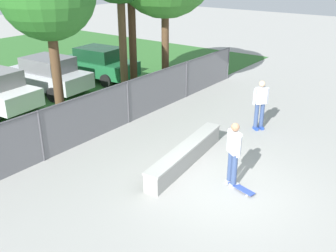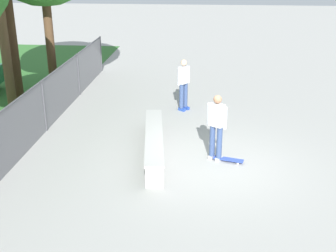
{
  "view_description": "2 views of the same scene",
  "coord_description": "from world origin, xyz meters",
  "px_view_note": "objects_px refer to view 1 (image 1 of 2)",
  "views": [
    {
      "loc": [
        -7.99,
        -4.11,
        5.55
      ],
      "look_at": [
        0.1,
        1.97,
        1.28
      ],
      "focal_mm": 41.19,
      "sensor_mm": 36.0,
      "label": 1
    },
    {
      "loc": [
        -10.5,
        0.28,
        5.15
      ],
      "look_at": [
        0.6,
        1.25,
        0.8
      ],
      "focal_mm": 46.96,
      "sensor_mm": 36.0,
      "label": 2
    }
  ],
  "objects_px": {
    "car_green": "(98,63)",
    "bystander": "(260,103)",
    "skateboard": "(241,188)",
    "concrete_ledge": "(186,155)",
    "car_silver": "(48,74)",
    "skateboarder": "(234,152)"
  },
  "relations": [
    {
      "from": "skateboard",
      "to": "car_green",
      "type": "height_order",
      "value": "car_green"
    },
    {
      "from": "concrete_ledge",
      "to": "car_green",
      "type": "distance_m",
      "value": 10.14
    },
    {
      "from": "concrete_ledge",
      "to": "skateboarder",
      "type": "distance_m",
      "value": 1.85
    },
    {
      "from": "car_green",
      "to": "bystander",
      "type": "relative_size",
      "value": 2.39
    },
    {
      "from": "car_silver",
      "to": "car_green",
      "type": "xyz_separation_m",
      "value": [
        2.92,
        -0.26,
        0.0
      ]
    },
    {
      "from": "concrete_ledge",
      "to": "car_green",
      "type": "xyz_separation_m",
      "value": [
        4.89,
        8.87,
        0.54
      ]
    },
    {
      "from": "skateboard",
      "to": "car_silver",
      "type": "xyz_separation_m",
      "value": [
        2.34,
        11.16,
        0.77
      ]
    },
    {
      "from": "car_green",
      "to": "car_silver",
      "type": "bearing_deg",
      "value": 174.92
    },
    {
      "from": "concrete_ledge",
      "to": "bystander",
      "type": "height_order",
      "value": "bystander"
    },
    {
      "from": "skateboarder",
      "to": "concrete_ledge",
      "type": "bearing_deg",
      "value": 80.71
    },
    {
      "from": "car_silver",
      "to": "bystander",
      "type": "distance_m",
      "value": 9.9
    },
    {
      "from": "car_silver",
      "to": "skateboard",
      "type": "bearing_deg",
      "value": -101.86
    },
    {
      "from": "car_green",
      "to": "skateboarder",
      "type": "bearing_deg",
      "value": -116.08
    },
    {
      "from": "skateboarder",
      "to": "bystander",
      "type": "bearing_deg",
      "value": 15.0
    },
    {
      "from": "skateboarder",
      "to": "bystander",
      "type": "height_order",
      "value": "same"
    },
    {
      "from": "bystander",
      "to": "concrete_ledge",
      "type": "bearing_deg",
      "value": 170.82
    },
    {
      "from": "car_silver",
      "to": "bystander",
      "type": "xyz_separation_m",
      "value": [
        1.78,
        -9.74,
        0.17
      ]
    },
    {
      "from": "bystander",
      "to": "skateboard",
      "type": "bearing_deg",
      "value": -160.88
    },
    {
      "from": "concrete_ledge",
      "to": "bystander",
      "type": "xyz_separation_m",
      "value": [
        3.75,
        -0.61,
        0.71
      ]
    },
    {
      "from": "skateboard",
      "to": "bystander",
      "type": "bearing_deg",
      "value": 19.12
    },
    {
      "from": "concrete_ledge",
      "to": "car_green",
      "type": "bearing_deg",
      "value": 61.13
    },
    {
      "from": "concrete_ledge",
      "to": "car_green",
      "type": "height_order",
      "value": "car_green"
    }
  ]
}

